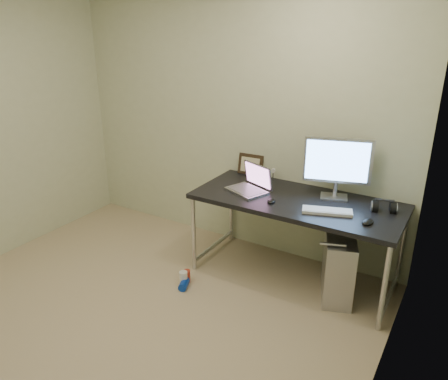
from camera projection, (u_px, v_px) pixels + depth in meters
The scene contains 18 objects.
floor at pixel (113, 332), 3.21m from camera, with size 3.50×3.50×0.00m, color tan.
wall_back at pixel (233, 120), 4.15m from camera, with size 3.50×0.02×2.50m, color beige.
wall_right at pixel (380, 239), 1.92m from camera, with size 0.02×3.50×2.50m, color beige.
desk at pixel (296, 207), 3.66m from camera, with size 1.73×0.76×0.75m.
tower_computer at pixel (338, 265), 3.57m from camera, with size 0.39×0.57×0.58m.
cable_a at pixel (347, 232), 3.85m from camera, with size 0.01×0.01×0.70m, color black.
cable_b at pixel (356, 237), 3.80m from camera, with size 0.01×0.01×0.72m, color black.
can_red at pixel (187, 276), 3.81m from camera, with size 0.06×0.06×0.11m, color #A82F1F.
can_white at pixel (183, 278), 3.76m from camera, with size 0.07×0.07×0.13m, color white.
can_blue at pixel (184, 284), 3.73m from camera, with size 0.07×0.07×0.13m, color #0D38B7.
laptop at pixel (251, 185), 3.80m from camera, with size 0.41×0.38×0.23m.
monitor at pixel (337, 164), 3.55m from camera, with size 0.53×0.22×0.51m.
keyboard at pixel (327, 211), 3.38m from camera, with size 0.38×0.12×0.02m, color silver.
mouse_right at pixel (368, 221), 3.20m from camera, with size 0.07×0.12×0.04m, color black.
mouse_left at pixel (271, 200), 3.57m from camera, with size 0.06×0.10×0.03m, color black.
headphones at pixel (384, 207), 3.40m from camera, with size 0.21×0.12×0.12m.
picture_frame at pixel (251, 165), 4.17m from camera, with size 0.25×0.03×0.20m, color black.
webcam at pixel (273, 172), 4.02m from camera, with size 0.05×0.04×0.12m.
Camera 1 is at (2.04, -1.82, 2.15)m, focal length 35.00 mm.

